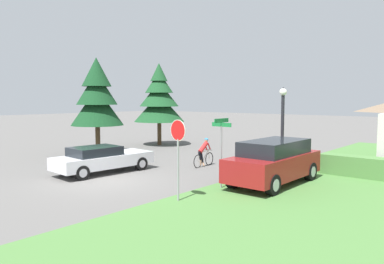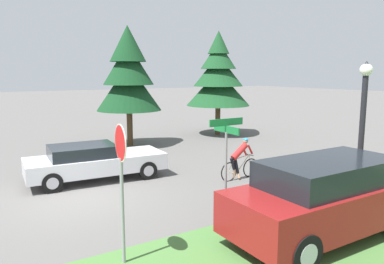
{
  "view_description": "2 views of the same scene",
  "coord_description": "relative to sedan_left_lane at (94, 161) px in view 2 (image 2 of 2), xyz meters",
  "views": [
    {
      "loc": [
        12.78,
        -9.52,
        3.47
      ],
      "look_at": [
        -0.02,
        5.62,
        1.72
      ],
      "focal_mm": 35.0,
      "sensor_mm": 36.0,
      "label": 1
    },
    {
      "loc": [
        10.92,
        -2.76,
        3.73
      ],
      "look_at": [
        0.2,
        3.91,
        1.72
      ],
      "focal_mm": 35.0,
      "sensor_mm": 36.0,
      "label": 2
    }
  ],
  "objects": [
    {
      "name": "cyclist",
      "position": [
        2.61,
        4.41,
        0.04
      ],
      "size": [
        0.44,
        1.71,
        1.47
      ],
      "rotation": [
        0.0,
        0.0,
        1.62
      ],
      "color": "black",
      "rests_on": "ground"
    },
    {
      "name": "parked_suv_right",
      "position": [
        7.3,
        3.12,
        0.26
      ],
      "size": [
        2.02,
        4.9,
        1.8
      ],
      "rotation": [
        0.0,
        0.0,
        1.57
      ],
      "color": "maroon",
      "rests_on": "ground"
    },
    {
      "name": "conifer_tall_near",
      "position": [
        -5.21,
        3.52,
        2.97
      ],
      "size": [
        3.25,
        3.25,
        6.06
      ],
      "color": "#4C3823",
      "rests_on": "ground"
    },
    {
      "name": "conifer_tall_far",
      "position": [
        -5.6,
        9.37,
        2.81
      ],
      "size": [
        3.77,
        3.77,
        6.16
      ],
      "color": "#4C3823",
      "rests_on": "ground"
    },
    {
      "name": "ground_plane",
      "position": [
        1.7,
        -1.04,
        -0.67
      ],
      "size": [
        140.0,
        140.0,
        0.0
      ],
      "primitive_type": "plane",
      "color": "#5B5956"
    },
    {
      "name": "stop_sign",
      "position": [
        6.03,
        -1.29,
        1.31
      ],
      "size": [
        0.72,
        0.09,
        2.78
      ],
      "rotation": [
        0.0,
        0.0,
        3.05
      ],
      "color": "gray",
      "rests_on": "ground"
    },
    {
      "name": "street_name_sign",
      "position": [
        6.05,
        1.18,
        1.22
      ],
      "size": [
        0.9,
        0.9,
        2.73
      ],
      "color": "gray",
      "rests_on": "ground"
    },
    {
      "name": "sedan_left_lane",
      "position": [
        0.0,
        0.0,
        0.0
      ],
      "size": [
        2.08,
        4.8,
        1.27
      ],
      "rotation": [
        0.0,
        0.0,
        1.5
      ],
      "color": "silver",
      "rests_on": "ground"
    },
    {
      "name": "street_lamp",
      "position": [
        6.35,
        5.71,
        1.86
      ],
      "size": [
        0.35,
        0.35,
        4.05
      ],
      "color": "black",
      "rests_on": "ground"
    }
  ]
}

